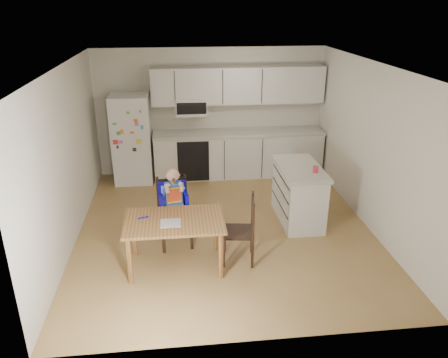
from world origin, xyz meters
TOP-DOWN VIEW (x-y plane):
  - room at (0.00, 0.48)m, footprint 4.52×5.01m
  - refrigerator at (-1.55, 2.15)m, footprint 0.72×0.70m
  - kitchen_run at (0.50, 2.24)m, footprint 3.37×0.62m
  - kitchen_island at (1.21, 0.14)m, footprint 0.65×1.24m
  - red_cup at (1.37, -0.11)m, footprint 0.08×0.08m
  - dining_table at (-0.77, -0.99)m, footprint 1.29×0.83m
  - napkin at (-0.81, -1.08)m, footprint 0.26×0.23m
  - toddler_spoon at (-1.18, -0.89)m, footprint 0.12×0.06m
  - chair_booster at (-0.77, -0.37)m, footprint 0.50×0.50m
  - chair_side at (0.18, -0.95)m, footprint 0.48×0.48m

SIDE VIEW (x-z plane):
  - kitchen_island at x=1.21m, z-range 0.00..0.92m
  - chair_side at x=0.18m, z-range 0.06..1.01m
  - dining_table at x=-0.77m, z-range 0.25..0.95m
  - napkin at x=-0.81m, z-range 0.69..0.70m
  - toddler_spoon at x=-1.18m, z-range 0.69..0.71m
  - chair_booster at x=-0.77m, z-range 0.12..1.30m
  - refrigerator at x=-1.55m, z-range 0.00..1.70m
  - kitchen_run at x=0.50m, z-range -0.20..1.95m
  - red_cup at x=1.37m, z-range 0.92..1.02m
  - room at x=0.00m, z-range -0.01..2.51m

